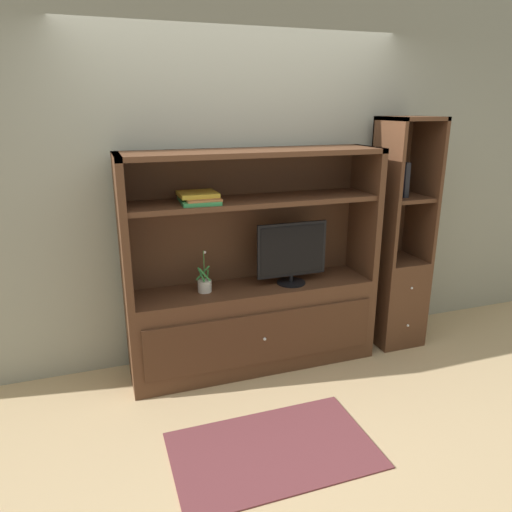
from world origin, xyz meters
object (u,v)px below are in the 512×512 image
object	(u,v)px
media_console	(254,302)
potted_plant	(205,285)
bookshelf_tall	(396,270)
tv_monitor	(292,253)
magazine_stack	(199,198)
upright_book_row	(397,181)

from	to	relation	value
media_console	potted_plant	distance (m)	0.42
media_console	potted_plant	world-z (taller)	media_console
media_console	bookshelf_tall	size ratio (longest dim) A/B	1.01
tv_monitor	bookshelf_tall	world-z (taller)	bookshelf_tall
media_console	potted_plant	size ratio (longest dim) A/B	6.04
media_console	bookshelf_tall	distance (m)	1.28
magazine_stack	tv_monitor	bearing A→B (deg)	-3.89
potted_plant	upright_book_row	distance (m)	1.72
upright_book_row	tv_monitor	bearing A→B (deg)	-177.13
bookshelf_tall	tv_monitor	bearing A→B (deg)	-176.84
potted_plant	magazine_stack	xyz separation A→B (m)	(-0.02, -0.00, 0.65)
tv_monitor	magazine_stack	bearing A→B (deg)	176.11
potted_plant	upright_book_row	world-z (taller)	upright_book_row
potted_plant	bookshelf_tall	distance (m)	1.66
media_console	magazine_stack	world-z (taller)	media_console
potted_plant	tv_monitor	bearing A→B (deg)	-4.20
potted_plant	upright_book_row	size ratio (longest dim) A/B	1.14
tv_monitor	bookshelf_tall	size ratio (longest dim) A/B	0.29
tv_monitor	upright_book_row	world-z (taller)	upright_book_row
bookshelf_tall	magazine_stack	bearing A→B (deg)	-179.73
media_console	bookshelf_tall	xyz separation A→B (m)	(1.28, 0.00, 0.12)
upright_book_row	magazine_stack	bearing A→B (deg)	179.97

